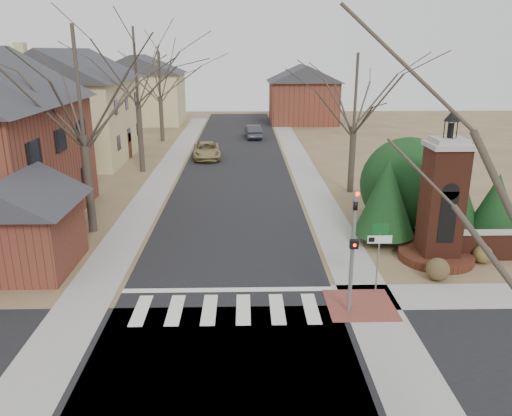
{
  "coord_description": "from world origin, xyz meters",
  "views": [
    {
      "loc": [
        0.67,
        -14.9,
        8.77
      ],
      "look_at": [
        1.17,
        6.0,
        2.11
      ],
      "focal_mm": 35.0,
      "sensor_mm": 36.0,
      "label": 1
    }
  ],
  "objects_px": {
    "traffic_signal_pole": "(353,243)",
    "pickup_truck": "(207,151)",
    "distant_car": "(253,131)",
    "brick_gate_monument": "(441,213)",
    "sign_post": "(379,245)"
  },
  "relations": [
    {
      "from": "traffic_signal_pole",
      "to": "distant_car",
      "type": "xyz_separation_m",
      "value": [
        -2.7,
        35.94,
        -1.89
      ]
    },
    {
      "from": "distant_car",
      "to": "sign_post",
      "type": "bearing_deg",
      "value": 91.07
    },
    {
      "from": "sign_post",
      "to": "brick_gate_monument",
      "type": "height_order",
      "value": "brick_gate_monument"
    },
    {
      "from": "brick_gate_monument",
      "to": "distant_car",
      "type": "xyz_separation_m",
      "value": [
        -7.4,
        31.52,
        -1.47
      ]
    },
    {
      "from": "brick_gate_monument",
      "to": "distant_car",
      "type": "distance_m",
      "value": 32.41
    },
    {
      "from": "traffic_signal_pole",
      "to": "sign_post",
      "type": "bearing_deg",
      "value": 47.57
    },
    {
      "from": "distant_car",
      "to": "brick_gate_monument",
      "type": "bearing_deg",
      "value": 97.68
    },
    {
      "from": "brick_gate_monument",
      "to": "distant_car",
      "type": "bearing_deg",
      "value": 103.21
    },
    {
      "from": "traffic_signal_pole",
      "to": "brick_gate_monument",
      "type": "distance_m",
      "value": 6.47
    },
    {
      "from": "traffic_signal_pole",
      "to": "distant_car",
      "type": "height_order",
      "value": "traffic_signal_pole"
    },
    {
      "from": "traffic_signal_pole",
      "to": "pickup_truck",
      "type": "relative_size",
      "value": 0.94
    },
    {
      "from": "pickup_truck",
      "to": "distant_car",
      "type": "xyz_separation_m",
      "value": [
        4.08,
        9.99,
        0.03
      ]
    },
    {
      "from": "brick_gate_monument",
      "to": "pickup_truck",
      "type": "height_order",
      "value": "brick_gate_monument"
    },
    {
      "from": "sign_post",
      "to": "distant_car",
      "type": "height_order",
      "value": "sign_post"
    },
    {
      "from": "pickup_truck",
      "to": "traffic_signal_pole",
      "type": "bearing_deg",
      "value": -80.2
    }
  ]
}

